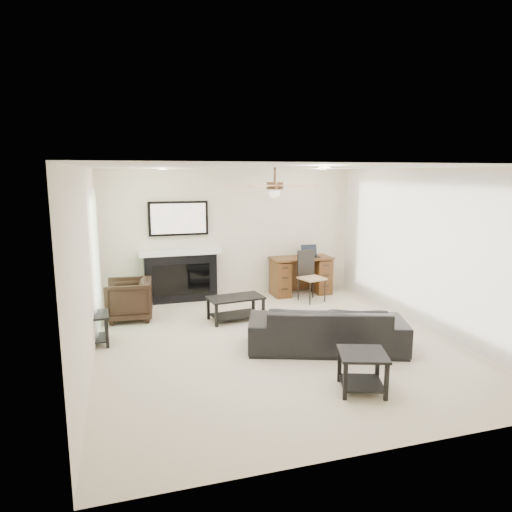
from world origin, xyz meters
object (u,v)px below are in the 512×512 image
object	(u,v)px
coffee_table	(236,308)
fireplace_unit	(180,252)
desk	(301,276)
armchair	(129,300)
sofa	(327,327)

from	to	relation	value
coffee_table	fireplace_unit	world-z (taller)	fireplace_unit
coffee_table	desk	world-z (taller)	desk
armchair	fireplace_unit	distance (m)	1.44
sofa	armchair	world-z (taller)	armchair
coffee_table	desk	bearing A→B (deg)	29.54
armchair	fireplace_unit	world-z (taller)	fireplace_unit
armchair	coffee_table	world-z (taller)	armchair
armchair	desk	size ratio (longest dim) A/B	0.61
sofa	coffee_table	xyz separation A→B (m)	(-0.90, 1.60, -0.11)
sofa	fireplace_unit	distance (m)	3.47
fireplace_unit	desk	bearing A→B (deg)	-3.89
sofa	fireplace_unit	world-z (taller)	fireplace_unit
sofa	coffee_table	distance (m)	1.84
desk	sofa	bearing A→B (deg)	-105.13
armchair	fireplace_unit	bearing A→B (deg)	135.69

